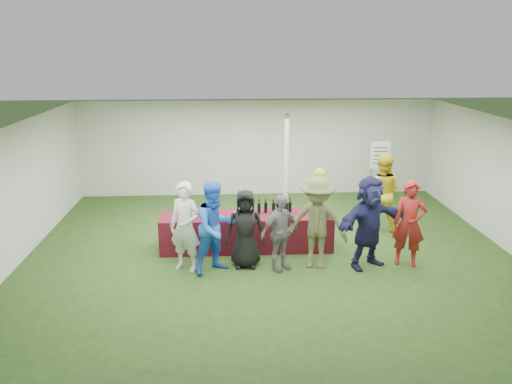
{
  "coord_description": "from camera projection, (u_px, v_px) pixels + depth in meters",
  "views": [
    {
      "loc": [
        -0.82,
        -9.89,
        4.2
      ],
      "look_at": [
        -0.26,
        -0.01,
        1.25
      ],
      "focal_mm": 35.0,
      "sensor_mm": 36.0,
      "label": 1
    }
  ],
  "objects": [
    {
      "name": "dump_bucket",
      "position": [
        325.0,
        213.0,
        10.3
      ],
      "size": [
        0.26,
        0.26,
        0.18
      ],
      "primitive_type": "cylinder",
      "color": "slate",
      "rests_on": "serving_table"
    },
    {
      "name": "wine_bottles",
      "position": [
        275.0,
        207.0,
        10.57
      ],
      "size": [
        0.73,
        0.16,
        0.32
      ],
      "color": "black",
      "rests_on": "serving_table"
    },
    {
      "name": "serving_table",
      "position": [
        247.0,
        232.0,
        10.56
      ],
      "size": [
        3.6,
        0.8,
        0.75
      ],
      "primitive_type": "cube",
      "color": "maroon",
      "rests_on": "ground"
    },
    {
      "name": "tent",
      "position": [
        286.0,
        172.0,
        11.49
      ],
      "size": [
        10.0,
        10.0,
        10.0
      ],
      "color": "white",
      "rests_on": "ground"
    },
    {
      "name": "wine_list_sign",
      "position": [
        380.0,
        160.0,
        12.82
      ],
      "size": [
        0.5,
        0.03,
        1.8
      ],
      "color": "slate",
      "rests_on": "ground"
    },
    {
      "name": "customer_2",
      "position": [
        245.0,
        229.0,
        9.6
      ],
      "size": [
        0.78,
        0.53,
        1.55
      ],
      "primitive_type": "imported",
      "rotation": [
        0.0,
        0.0,
        -0.05
      ],
      "color": "black",
      "rests_on": "ground"
    },
    {
      "name": "customer_6",
      "position": [
        409.0,
        224.0,
        9.66
      ],
      "size": [
        0.72,
        0.59,
        1.7
      ],
      "primitive_type": "imported",
      "rotation": [
        0.0,
        0.0,
        -0.34
      ],
      "color": "maroon",
      "rests_on": "ground"
    },
    {
      "name": "ground",
      "position": [
        268.0,
        247.0,
        10.7
      ],
      "size": [
        60.0,
        60.0,
        0.0
      ],
      "primitive_type": "plane",
      "color": "#284719",
      "rests_on": "ground"
    },
    {
      "name": "staff_pourer",
      "position": [
        318.0,
        201.0,
        11.36
      ],
      "size": [
        0.56,
        0.37,
        1.53
      ],
      "primitive_type": "imported",
      "rotation": [
        0.0,
        0.0,
        3.14
      ],
      "color": "gold",
      "rests_on": "ground"
    },
    {
      "name": "water_bottle",
      "position": [
        253.0,
        209.0,
        10.51
      ],
      "size": [
        0.07,
        0.07,
        0.23
      ],
      "color": "silver",
      "rests_on": "serving_table"
    },
    {
      "name": "customer_1",
      "position": [
        216.0,
        227.0,
        9.35
      ],
      "size": [
        1.09,
        1.04,
        1.78
      ],
      "primitive_type": "imported",
      "rotation": [
        0.0,
        0.0,
        0.58
      ],
      "color": "blue",
      "rests_on": "ground"
    },
    {
      "name": "staff_back",
      "position": [
        382.0,
        192.0,
        11.54
      ],
      "size": [
        1.06,
        0.95,
        1.79
      ],
      "primitive_type": "imported",
      "rotation": [
        0.0,
        0.0,
        2.77
      ],
      "color": "gold",
      "rests_on": "ground"
    },
    {
      "name": "customer_3",
      "position": [
        280.0,
        233.0,
        9.48
      ],
      "size": [
        0.93,
        0.79,
        1.5
      ],
      "primitive_type": "imported",
      "rotation": [
        0.0,
        0.0,
        0.58
      ],
      "color": "slate",
      "rests_on": "ground"
    },
    {
      "name": "customer_0",
      "position": [
        185.0,
        227.0,
        9.43
      ],
      "size": [
        0.75,
        0.65,
        1.75
      ],
      "primitive_type": "imported",
      "rotation": [
        0.0,
        0.0,
        -0.43
      ],
      "color": "silver",
      "rests_on": "ground"
    },
    {
      "name": "customer_4",
      "position": [
        317.0,
        223.0,
        9.54
      ],
      "size": [
        1.31,
        0.95,
        1.82
      ],
      "primitive_type": "imported",
      "rotation": [
        0.0,
        0.0,
        -0.25
      ],
      "color": "brown",
      "rests_on": "ground"
    },
    {
      "name": "bar_towel",
      "position": [
        319.0,
        212.0,
        10.58
      ],
      "size": [
        0.25,
        0.18,
        0.03
      ],
      "primitive_type": "cube",
      "color": "white",
      "rests_on": "serving_table"
    },
    {
      "name": "wine_glasses",
      "position": [
        202.0,
        215.0,
        10.13
      ],
      "size": [
        1.19,
        0.11,
        0.16
      ],
      "color": "silver",
      "rests_on": "serving_table"
    },
    {
      "name": "customer_5",
      "position": [
        369.0,
        222.0,
        9.56
      ],
      "size": [
        1.75,
        1.25,
        1.82
      ],
      "primitive_type": "imported",
      "rotation": [
        0.0,
        0.0,
        0.47
      ],
      "color": "#1A1C42",
      "rests_on": "ground"
    }
  ]
}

